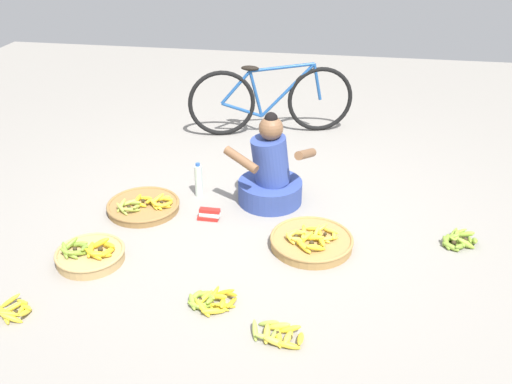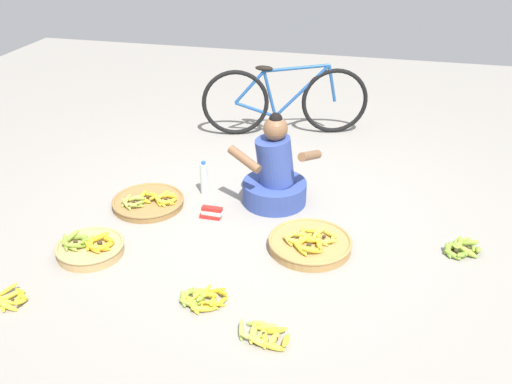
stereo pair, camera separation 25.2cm
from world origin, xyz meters
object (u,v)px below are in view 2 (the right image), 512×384
at_px(loose_bananas_near_bicycle, 202,299).
at_px(banana_basket_back_center, 310,243).
at_px(loose_bananas_mid_right, 12,298).
at_px(packet_carton_stack, 211,213).
at_px(bicycle_leaning, 285,101).
at_px(loose_bananas_front_center, 462,249).
at_px(banana_basket_mid_left, 90,248).
at_px(loose_bananas_front_left, 264,335).
at_px(banana_basket_back_right, 148,202).
at_px(water_bottle, 204,179).
at_px(vendor_woman_front, 275,175).

bearing_deg(loose_bananas_near_bicycle, banana_basket_back_center, 52.85).
bearing_deg(loose_bananas_mid_right, packet_carton_stack, 54.41).
bearing_deg(bicycle_leaning, loose_bananas_front_center, -48.59).
xyz_separation_m(banana_basket_mid_left, loose_bananas_front_left, (1.37, -0.54, -0.02)).
bearing_deg(banana_basket_back_center, banana_basket_mid_left, -164.02).
relative_size(bicycle_leaning, banana_basket_back_right, 2.86).
bearing_deg(bicycle_leaning, packet_carton_stack, -96.97).
height_order(banana_basket_back_right, packet_carton_stack, banana_basket_back_right).
height_order(loose_bananas_near_bicycle, packet_carton_stack, packet_carton_stack).
height_order(banana_basket_back_right, loose_bananas_front_left, banana_basket_back_right).
bearing_deg(banana_basket_back_right, loose_bananas_near_bicycle, -52.41).
relative_size(loose_bananas_mid_right, water_bottle, 0.85).
xyz_separation_m(bicycle_leaning, packet_carton_stack, (-0.22, -1.82, -0.31)).
xyz_separation_m(loose_bananas_mid_right, loose_bananas_near_bicycle, (1.14, 0.27, 0.00)).
bearing_deg(loose_bananas_front_center, loose_bananas_near_bicycle, -149.50).
height_order(vendor_woman_front, loose_bananas_near_bicycle, vendor_woman_front).
relative_size(bicycle_leaning, banana_basket_mid_left, 3.48).
distance_m(bicycle_leaning, loose_bananas_front_left, 3.08).
bearing_deg(banana_basket_back_right, packet_carton_stack, -5.62).
xyz_separation_m(banana_basket_back_right, loose_bananas_front_center, (2.40, -0.09, -0.01)).
height_order(banana_basket_mid_left, water_bottle, water_bottle).
height_order(banana_basket_back_right, loose_bananas_near_bicycle, banana_basket_back_right).
bearing_deg(packet_carton_stack, banana_basket_back_center, -16.61).
height_order(loose_bananas_front_center, packet_carton_stack, packet_carton_stack).
bearing_deg(water_bottle, banana_basket_back_center, -31.59).
distance_m(bicycle_leaning, water_bottle, 1.52).
bearing_deg(bicycle_leaning, banana_basket_mid_left, -109.85).
xyz_separation_m(banana_basket_mid_left, loose_bananas_near_bicycle, (0.92, -0.32, -0.02)).
bearing_deg(water_bottle, banana_basket_back_right, -140.52).
height_order(banana_basket_mid_left, loose_bananas_mid_right, banana_basket_mid_left).
relative_size(loose_bananas_mid_right, loose_bananas_front_left, 0.81).
bearing_deg(banana_basket_mid_left, loose_bananas_front_left, -21.40).
bearing_deg(loose_bananas_front_center, water_bottle, 168.91).
xyz_separation_m(banana_basket_back_right, packet_carton_stack, (0.55, -0.05, 0.01)).
distance_m(bicycle_leaning, packet_carton_stack, 1.86).
distance_m(bicycle_leaning, loose_bananas_near_bicycle, 2.82).
relative_size(vendor_woman_front, water_bottle, 2.59).
xyz_separation_m(loose_bananas_front_center, loose_bananas_front_left, (-1.16, -1.17, -0.00)).
height_order(banana_basket_back_center, water_bottle, water_bottle).
xyz_separation_m(banana_basket_mid_left, water_bottle, (0.50, 1.03, 0.09)).
distance_m(banana_basket_mid_left, loose_bananas_mid_right, 0.63).
bearing_deg(loose_bananas_mid_right, bicycle_leaning, 69.98).
relative_size(banana_basket_mid_left, loose_bananas_near_bicycle, 1.45).
relative_size(loose_bananas_front_left, water_bottle, 1.05).
distance_m(loose_bananas_mid_right, water_bottle, 1.77).
distance_m(banana_basket_back_right, water_bottle, 0.50).
bearing_deg(loose_bananas_near_bicycle, vendor_woman_front, 82.53).
xyz_separation_m(banana_basket_mid_left, loose_bananas_front_center, (2.53, 0.63, -0.02)).
distance_m(banana_basket_back_center, loose_bananas_near_bicycle, 0.93).
relative_size(loose_bananas_front_left, loose_bananas_near_bicycle, 0.96).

